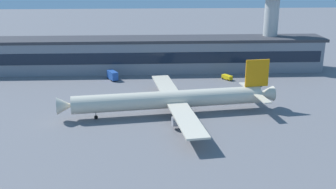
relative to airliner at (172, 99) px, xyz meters
name	(u,v)px	position (x,y,z in m)	size (l,w,h in m)	color
ground_plane	(147,116)	(-7.49, -0.94, -4.69)	(600.00, 600.00, 0.00)	slate
terminal_building	(147,54)	(-7.49, 52.57, 2.33)	(148.94, 14.98, 13.98)	gray
airliner	(172,99)	(0.00, 0.00, 0.00)	(65.92, 57.00, 15.80)	beige
control_tower	(271,15)	(45.33, 55.54, 18.02)	(11.49, 11.49, 36.90)	#B7B7B2
stair_truck	(112,75)	(-21.01, 38.82, -2.71)	(4.84, 6.44, 3.55)	#2651A5
follow_me_car	(227,77)	(23.84, 36.89, -3.60)	(4.02, 4.71, 1.85)	yellow
fuel_truck	(254,78)	(33.42, 31.85, -2.80)	(7.05, 8.52, 3.35)	black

